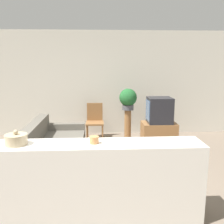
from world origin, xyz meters
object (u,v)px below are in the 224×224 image
at_px(potted_plant, 128,98).
at_px(couch, 54,149).
at_px(television, 159,110).
at_px(decorative_bowl, 16,139).
at_px(wooden_chair, 95,120).

bearing_deg(potted_plant, couch, -140.70).
bearing_deg(television, decorative_bowl, -130.54).
xyz_separation_m(couch, wooden_chair, (0.75, 1.54, 0.21)).
bearing_deg(wooden_chair, decorative_bowl, -104.05).
height_order(potted_plant, decorative_bowl, potted_plant).
relative_size(wooden_chair, decorative_bowl, 3.52).
bearing_deg(wooden_chair, potted_plant, -18.56).
bearing_deg(television, potted_plant, 150.38).
distance_m(potted_plant, decorative_bowl, 3.49).
xyz_separation_m(couch, television, (2.23, 0.89, 0.56)).
relative_size(couch, decorative_bowl, 7.04).
height_order(wooden_chair, potted_plant, potted_plant).
distance_m(couch, decorative_bowl, 1.96).
bearing_deg(wooden_chair, couch, -116.02).
height_order(couch, television, television).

